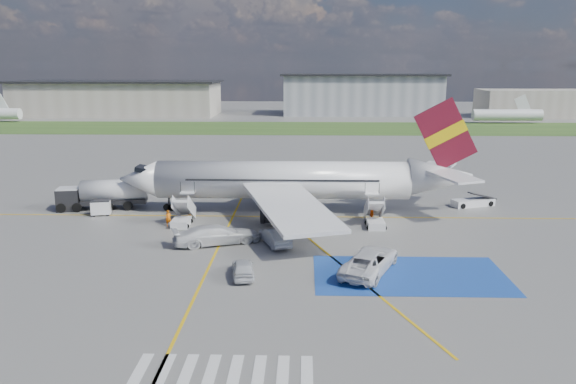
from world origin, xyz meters
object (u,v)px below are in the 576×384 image
van_white_a (370,257)px  belt_loader (473,203)px  fuel_tanker (103,197)px  car_silver_a (243,268)px  gpu_cart (101,208)px  van_white_b (217,232)px  airliner (297,180)px  car_silver_b (275,236)px

van_white_a → belt_loader: bearing=-100.1°
fuel_tanker → car_silver_a: 25.83m
belt_loader → gpu_cart: bearing=167.8°
car_silver_a → van_white_a: 9.44m
belt_loader → van_white_b: bearing=-171.0°
car_silver_a → van_white_b: bearing=-76.5°
gpu_cart → fuel_tanker: bearing=91.5°
gpu_cart → van_white_a: size_ratio=0.36×
gpu_cart → van_white_b: bearing=-46.7°
airliner → belt_loader: (19.19, 3.04, -3.02)m
car_silver_b → van_white_a: van_white_a is taller
car_silver_b → fuel_tanker: bearing=-54.1°
airliner → gpu_cart: 20.34m
fuel_tanker → car_silver_a: fuel_tanker is taller
belt_loader → car_silver_a: 31.56m
belt_loader → car_silver_b: belt_loader is taller
fuel_tanker → car_silver_b: (18.98, -11.89, -0.57)m
belt_loader → car_silver_b: 25.31m
van_white_b → gpu_cart: bearing=35.2°
car_silver_a → van_white_b: (-3.06, 7.61, 0.43)m
airliner → fuel_tanker: (-20.73, 0.72, -2.08)m
van_white_a → van_white_b: bearing=-3.3°
fuel_tanker → van_white_a: 31.96m
airliner → belt_loader: bearing=9.0°
fuel_tanker → van_white_b: size_ratio=1.70×
car_silver_a → car_silver_b: 7.77m
van_white_b → car_silver_a: bearing=-178.5°
gpu_cart → van_white_a: 29.94m
belt_loader → van_white_b: (-25.95, -14.11, 0.71)m
belt_loader → car_silver_a: (-22.89, -21.72, 0.29)m
gpu_cart → car_silver_b: 20.48m
fuel_tanker → van_white_b: (13.97, -11.80, -0.22)m
gpu_cart → belt_loader: (39.26, 5.02, -0.33)m
belt_loader → van_white_b: size_ratio=0.94×
van_white_b → van_white_a: bearing=-137.2°
belt_loader → car_silver_a: size_ratio=1.34×
gpu_cart → car_silver_b: size_ratio=0.46×
fuel_tanker → van_white_a: (26.37, -18.06, -0.21)m
fuel_tanker → van_white_a: fuel_tanker is taller
gpu_cart → belt_loader: 39.58m
car_silver_b → gpu_cart: bearing=-48.7°
car_silver_a → van_white_a: size_ratio=0.66×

